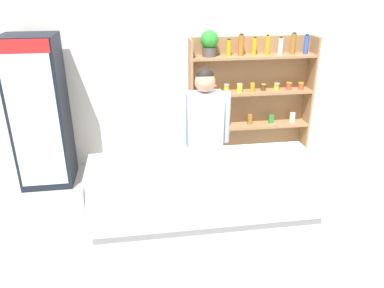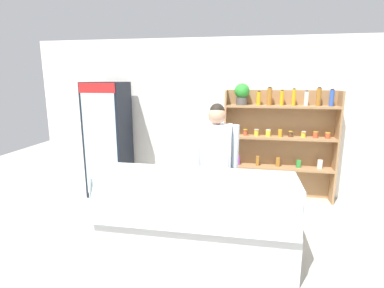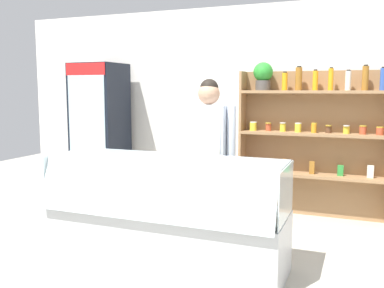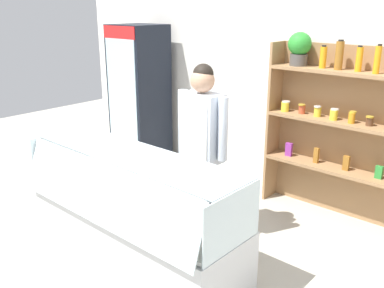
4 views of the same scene
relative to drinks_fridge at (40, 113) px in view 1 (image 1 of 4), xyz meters
The scene contains 6 objects.
ground_plane 2.79m from the drinks_fridge, 42.54° to the right, with size 12.00×12.00×0.00m, color #B7B2A3.
back_wall 2.02m from the drinks_fridge, 14.78° to the left, with size 6.80×0.10×2.70m, color white.
drinks_fridge is the anchor object (origin of this frame).
shelving_unit 2.86m from the drinks_fridge, ahead, with size 1.81×0.29×1.95m.
deli_display_case 2.61m from the drinks_fridge, 43.51° to the right, with size 2.17×0.75×1.01m.
shop_clerk 2.21m from the drinks_fridge, 26.33° to the right, with size 0.58×0.25×1.71m.
Camera 1 is at (-0.66, -3.05, 2.56)m, focal length 35.00 mm.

